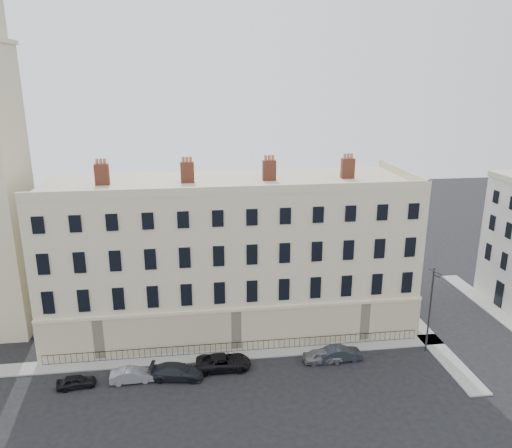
% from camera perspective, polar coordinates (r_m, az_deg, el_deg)
% --- Properties ---
extents(ground, '(160.00, 160.00, 0.00)m').
position_cam_1_polar(ground, '(44.86, 6.56, -17.34)').
color(ground, black).
rests_on(ground, ground).
extents(terrace, '(36.22, 12.22, 17.00)m').
position_cam_1_polar(terrace, '(51.13, -2.95, -3.38)').
color(terrace, beige).
rests_on(terrace, ground).
extents(pavement_terrace, '(48.00, 2.00, 0.12)m').
position_cam_1_polar(pavement_terrace, '(47.93, -7.05, -14.84)').
color(pavement_terrace, gray).
rests_on(pavement_terrace, ground).
extents(pavement_east_return, '(2.00, 24.00, 0.12)m').
position_cam_1_polar(pavement_east_return, '(55.42, 17.88, -10.96)').
color(pavement_east_return, gray).
rests_on(pavement_east_return, ground).
extents(pavement_adjacent, '(2.00, 20.00, 0.12)m').
position_cam_1_polar(pavement_adjacent, '(61.70, 25.60, -8.93)').
color(pavement_adjacent, gray).
rests_on(pavement_adjacent, ground).
extents(railings, '(35.00, 0.04, 0.96)m').
position_cam_1_polar(railings, '(48.17, -2.18, -13.86)').
color(railings, black).
rests_on(railings, ground).
extents(car_a, '(3.30, 1.68, 1.08)m').
position_cam_1_polar(car_a, '(46.00, -19.86, -16.58)').
color(car_a, black).
rests_on(car_a, ground).
extents(car_b, '(3.75, 1.43, 1.22)m').
position_cam_1_polar(car_b, '(45.38, -13.95, -16.41)').
color(car_b, gray).
rests_on(car_b, ground).
extents(car_c, '(4.83, 2.54, 1.33)m').
position_cam_1_polar(car_c, '(45.00, -9.01, -16.31)').
color(car_c, black).
rests_on(car_c, ground).
extents(car_d, '(4.88, 2.27, 1.35)m').
position_cam_1_polar(car_d, '(45.79, -3.74, -15.47)').
color(car_d, black).
rests_on(car_d, ground).
extents(car_e, '(3.63, 1.52, 1.23)m').
position_cam_1_polar(car_e, '(47.06, 7.64, -14.72)').
color(car_e, slate).
rests_on(car_e, ground).
extents(car_f, '(4.05, 1.58, 1.31)m').
position_cam_1_polar(car_f, '(47.55, 9.62, -14.39)').
color(car_f, '#22272D').
rests_on(car_f, ground).
extents(streetlamp, '(0.68, 1.77, 8.40)m').
position_cam_1_polar(streetlamp, '(49.02, 19.31, -8.87)').
color(streetlamp, '#333237').
rests_on(streetlamp, ground).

